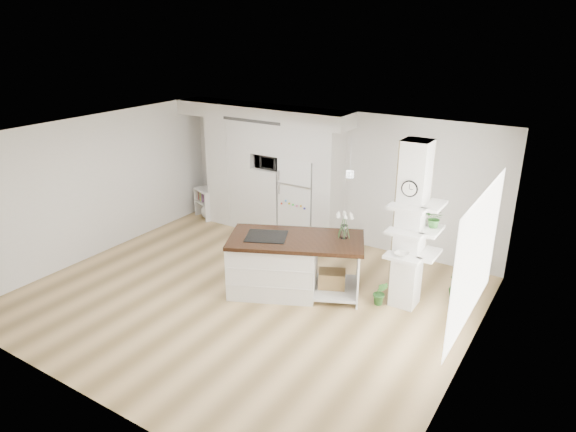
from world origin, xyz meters
name	(u,v)px	position (x,y,z in m)	size (l,w,h in m)	color
floor	(246,297)	(0.00, 0.00, 0.00)	(7.00, 6.00, 0.01)	tan
room	(243,191)	(0.00, 0.00, 1.86)	(7.04, 6.04, 2.72)	white
cabinet_wall	(264,162)	(-1.45, 2.67, 1.51)	(4.00, 0.71, 2.70)	silver
refrigerator	(302,198)	(-0.53, 2.68, 0.88)	(0.78, 0.69, 1.75)	white
column	(414,229)	(2.38, 1.13, 1.35)	(0.69, 0.90, 2.70)	silver
window	(477,257)	(3.48, 0.30, 1.50)	(2.40, 2.40, 0.00)	white
pendant_light	(347,190)	(1.70, 0.15, 2.12)	(0.12, 0.12, 0.10)	white
kitchen_island	(281,263)	(0.37, 0.49, 0.51)	(2.43, 1.87, 1.56)	silver
bookshelf	(207,205)	(-2.98, 2.49, 0.30)	(0.66, 0.53, 0.69)	silver
floor_plant_a	(380,293)	(1.98, 0.96, 0.21)	(0.24, 0.19, 0.43)	#2E6528
floor_plant_b	(458,287)	(3.00, 1.76, 0.25)	(0.28, 0.28, 0.50)	#2E6528
microwave	(270,161)	(-1.27, 2.62, 1.57)	(0.54, 0.37, 0.30)	#2D2D2D
shelf_plant	(435,218)	(2.63, 1.30, 1.52)	(0.27, 0.23, 0.30)	#2E6528
decor_bowl	(402,254)	(2.30, 0.90, 1.00)	(0.22, 0.22, 0.05)	white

